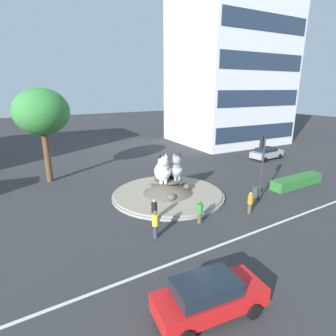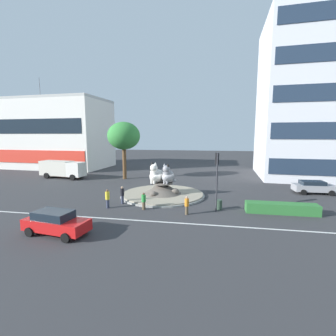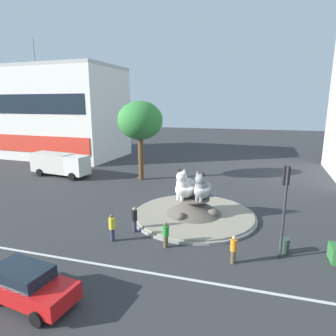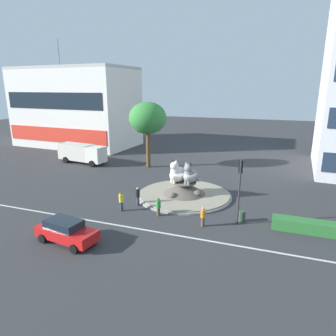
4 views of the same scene
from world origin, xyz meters
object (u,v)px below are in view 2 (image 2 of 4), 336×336
broadleaf_tree_behind_island (124,136)px  delivery_box_truck (63,169)px  pedestrian_black_shirt (122,195)px  cat_statue_white (156,175)px  pedestrian_green_shirt (144,201)px  traffic_light_mast (217,171)px  cat_statue_grey (168,176)px  pedestrian_yellow_shirt (108,198)px  pedestrian_orange_shirt (187,205)px  hatchback_near_shophouse (56,222)px  sedan_on_far_lane (314,187)px  office_tower (316,100)px  litter_bin (219,205)px  shophouse_block (56,134)px

broadleaf_tree_behind_island → delivery_box_truck: (-9.86, -1.22, -5.09)m
pedestrian_black_shirt → delivery_box_truck: 18.62m
cat_statue_white → pedestrian_green_shirt: cat_statue_white is taller
traffic_light_mast → cat_statue_grey: bearing=40.4°
traffic_light_mast → pedestrian_yellow_shirt: bearing=85.8°
pedestrian_orange_shirt → delivery_box_truck: (-21.09, 13.94, 0.69)m
hatchback_near_shophouse → pedestrian_green_shirt: bearing=62.8°
pedestrian_black_shirt → cat_statue_grey: bearing=164.6°
pedestrian_green_shirt → traffic_light_mast: bearing=66.2°
pedestrian_black_shirt → hatchback_near_shophouse: 8.06m
sedan_on_far_lane → pedestrian_green_shirt: bearing=-154.9°
broadleaf_tree_behind_island → pedestrian_yellow_shirt: 16.13m
pedestrian_black_shirt → pedestrian_green_shirt: bearing=92.4°
cat_statue_white → cat_statue_grey: cat_statue_white is taller
broadleaf_tree_behind_island → office_tower: bearing=13.7°
broadleaf_tree_behind_island → pedestrian_yellow_shirt: bearing=-75.6°
pedestrian_black_shirt → hatchback_near_shophouse: pedestrian_black_shirt is taller
pedestrian_black_shirt → sedan_on_far_lane: 21.98m
cat_statue_white → litter_bin: (6.76, -3.74, -1.93)m
pedestrian_black_shirt → sedan_on_far_lane: pedestrian_black_shirt is taller
office_tower → hatchback_near_shophouse: size_ratio=5.21×
broadleaf_tree_behind_island → cat_statue_grey: bearing=-47.5°
pedestrian_yellow_shirt → sedan_on_far_lane: size_ratio=0.39×
pedestrian_black_shirt → pedestrian_green_shirt: pedestrian_black_shirt is taller
office_tower → litter_bin: 28.04m
pedestrian_orange_shirt → pedestrian_yellow_shirt: bearing=111.5°
traffic_light_mast → broadleaf_tree_behind_island: 19.66m
pedestrian_green_shirt → delivery_box_truck: delivery_box_truck is taller
shophouse_block → pedestrian_green_shirt: bearing=-40.8°
sedan_on_far_lane → hatchback_near_shophouse: bearing=-147.4°
traffic_light_mast → pedestrian_orange_shirt: 4.01m
broadleaf_tree_behind_island → sedan_on_far_lane: size_ratio=1.92×
pedestrian_green_shirt → sedan_on_far_lane: pedestrian_green_shirt is taller
cat_statue_white → broadleaf_tree_behind_island: 12.65m
cat_statue_white → traffic_light_mast: traffic_light_mast is taller
traffic_light_mast → office_tower: 27.43m
traffic_light_mast → pedestrian_black_shirt: bearing=76.0°
shophouse_block → pedestrian_yellow_shirt: bearing=-45.0°
cat_statue_white → hatchback_near_shophouse: cat_statue_white is taller
pedestrian_yellow_shirt → pedestrian_green_shirt: 3.47m
traffic_light_mast → sedan_on_far_lane: bearing=-62.0°
cat_statue_white → pedestrian_green_shirt: size_ratio=1.51×
hatchback_near_shophouse → litter_bin: bearing=41.9°
pedestrian_yellow_shirt → litter_bin: 10.38m
sedan_on_far_lane → delivery_box_truck: bearing=171.2°
hatchback_near_shophouse → cat_statue_grey: bearing=71.1°
broadleaf_tree_behind_island → litter_bin: (14.01, -13.20, -6.18)m
hatchback_near_shophouse → delivery_box_truck: delivery_box_truck is taller
broadleaf_tree_behind_island → pedestrian_yellow_shirt: broadleaf_tree_behind_island is taller
shophouse_block → litter_bin: (33.18, -23.96, -6.58)m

